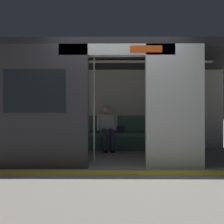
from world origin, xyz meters
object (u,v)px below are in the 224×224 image
Objects in this scene: train_car at (113,90)px; grab_pole_door at (94,108)px; handbag at (120,129)px; bench_seat at (116,137)px; person_seated at (107,125)px; book at (94,132)px.

grab_pole_door is (0.38, 0.59, -0.43)m from train_car.
handbag is (-0.19, -0.97, -0.98)m from train_car.
train_car is 1.48m from bench_seat.
train_car is at bearing 78.94° from handbag.
bench_seat is 2.66× the size of person_seated.
bench_seat is 1.73m from grab_pole_door.
book is at bearing 3.67° from handbag.
train_car reaches higher than person_seated.
book is (0.51, -0.93, -1.05)m from train_car.
grab_pole_door is at bearing 80.82° from person_seated.
book is (0.70, 0.04, -0.07)m from handbag.
grab_pole_door is (-0.13, 1.51, 0.62)m from book.
book is at bearing -61.08° from train_car.
handbag is at bearing -149.14° from bench_seat.
train_car reaches higher than grab_pole_door.
person_seated is at bearing 19.51° from handbag.
book is (0.36, -0.07, -0.20)m from person_seated.
grab_pole_door reaches higher than handbag.
train_car is 2.91× the size of grab_pole_door.
person_seated is at bearing -80.21° from train_car.
handbag reaches higher than book.
book is 1.64m from grab_pole_door.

